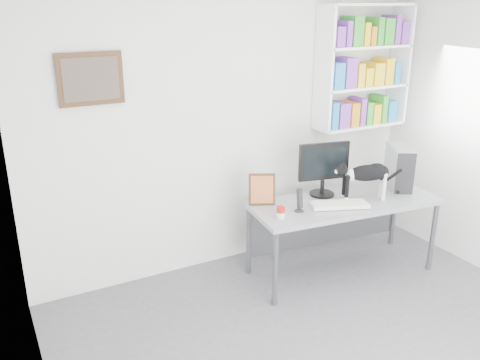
# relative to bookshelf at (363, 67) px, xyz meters

# --- Properties ---
(room) EXTENTS (4.01, 4.01, 2.70)m
(room) POSITION_rel_bookshelf_xyz_m (-1.40, -1.85, -0.50)
(room) COLOR #5B5C61
(room) RESTS_ON ground
(bookshelf) EXTENTS (1.03, 0.28, 1.24)m
(bookshelf) POSITION_rel_bookshelf_xyz_m (0.00, 0.00, 0.00)
(bookshelf) COLOR white
(bookshelf) RESTS_ON room
(wall_art) EXTENTS (0.52, 0.04, 0.42)m
(wall_art) POSITION_rel_bookshelf_xyz_m (-2.70, 0.12, 0.05)
(wall_art) COLOR #452A16
(wall_art) RESTS_ON room
(desk) EXTENTS (1.83, 0.88, 0.74)m
(desk) POSITION_rel_bookshelf_xyz_m (-0.66, -0.62, -1.48)
(desk) COLOR gray
(desk) RESTS_ON room
(monitor) EXTENTS (0.53, 0.34, 0.53)m
(monitor) POSITION_rel_bookshelf_xyz_m (-0.75, -0.40, -0.85)
(monitor) COLOR black
(monitor) RESTS_ON desk
(keyboard) EXTENTS (0.55, 0.37, 0.04)m
(keyboard) POSITION_rel_bookshelf_xyz_m (-0.79, -0.71, -1.09)
(keyboard) COLOR silver
(keyboard) RESTS_ON desk
(pc_tower) EXTENTS (0.37, 0.45, 0.42)m
(pc_tower) POSITION_rel_bookshelf_xyz_m (0.04, -0.59, -0.91)
(pc_tower) COLOR #BAB9BE
(pc_tower) RESTS_ON desk
(speaker) EXTENTS (0.10, 0.10, 0.22)m
(speaker) POSITION_rel_bookshelf_xyz_m (-1.17, -0.63, -1.01)
(speaker) COLOR black
(speaker) RESTS_ON desk
(leaning_print) EXTENTS (0.26, 0.19, 0.30)m
(leaning_print) POSITION_rel_bookshelf_xyz_m (-1.37, -0.33, -0.97)
(leaning_print) COLOR #452A16
(leaning_print) RESTS_ON desk
(soup_can) EXTENTS (0.07, 0.07, 0.10)m
(soup_can) POSITION_rel_bookshelf_xyz_m (-1.39, -0.68, -1.06)
(soup_can) COLOR #A8160E
(soup_can) RESTS_ON desk
(cat) EXTENTS (0.60, 0.33, 0.36)m
(cat) POSITION_rel_bookshelf_xyz_m (-0.49, -0.70, -0.93)
(cat) COLOR black
(cat) RESTS_ON desk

